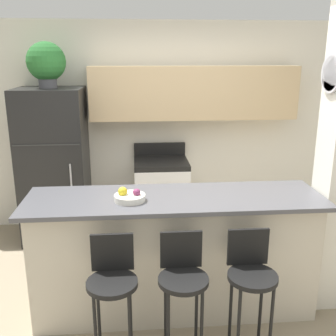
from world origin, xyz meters
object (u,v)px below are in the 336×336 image
potted_plant_on_fridge (46,63)px  fruit_bowl (129,197)px  bar_stool_right (251,276)px  stove_range (161,195)px  bar_stool_left (112,283)px  refrigerator (55,165)px  bar_stool_mid (183,279)px

potted_plant_on_fridge → fruit_bowl: 2.10m
bar_stool_right → potted_plant_on_fridge: bearing=129.7°
stove_range → bar_stool_left: stove_range is taller
refrigerator → stove_range: refrigerator is taller
bar_stool_mid → potted_plant_on_fridge: 2.86m
bar_stool_mid → fruit_bowl: 0.77m
stove_range → bar_stool_left: bearing=-102.6°
bar_stool_left → fruit_bowl: 0.68m
bar_stool_mid → refrigerator: bearing=120.9°
stove_range → potted_plant_on_fridge: size_ratio=2.15×
bar_stool_left → potted_plant_on_fridge: size_ratio=1.87×
stove_range → potted_plant_on_fridge: bearing=-177.2°
refrigerator → fruit_bowl: (0.90, -1.61, 0.17)m
bar_stool_mid → fruit_bowl: (-0.37, 0.50, 0.45)m
bar_stool_left → bar_stool_right: bearing=0.0°
bar_stool_mid → bar_stool_right: size_ratio=1.00×
stove_range → bar_stool_right: stove_range is taller
refrigerator → bar_stool_left: bearing=-69.9°
potted_plant_on_fridge → refrigerator: bearing=-61.9°
bar_stool_right → fruit_bowl: (-0.86, 0.50, 0.45)m
stove_range → bar_stool_right: size_ratio=1.15×
stove_range → potted_plant_on_fridge: potted_plant_on_fridge is taller
bar_stool_left → bar_stool_mid: same height
bar_stool_right → potted_plant_on_fridge: 3.11m
stove_range → bar_stool_left: 2.24m
refrigerator → bar_stool_right: refrigerator is taller
bar_stool_mid → bar_stool_right: 0.49m
bar_stool_left → bar_stool_mid: (0.49, 0.00, 0.00)m
potted_plant_on_fridge → bar_stool_left: bearing=-69.9°
bar_stool_right → potted_plant_on_fridge: potted_plant_on_fridge is taller
stove_range → fruit_bowl: 1.82m
refrigerator → bar_stool_right: bearing=-50.3°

